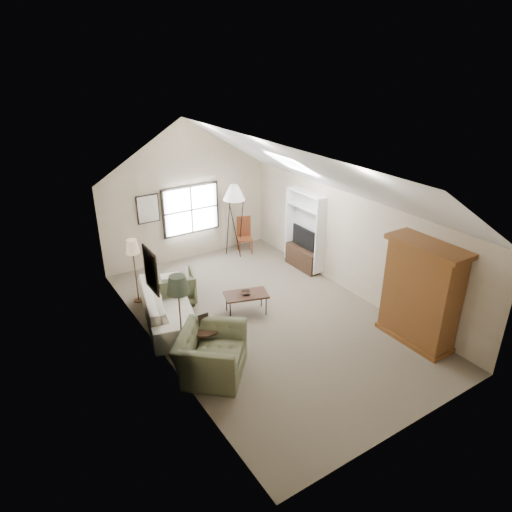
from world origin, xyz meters
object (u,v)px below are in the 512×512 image
coffee_table (246,304)px  side_table (205,341)px  sofa (168,305)px  armchair_far (177,287)px  side_chair (245,236)px  armoire (421,294)px  armchair_near (211,354)px

coffee_table → side_table: (-1.52, -0.90, 0.08)m
sofa → armchair_far: armchair_far is taller
sofa → armchair_far: 0.82m
sofa → side_chair: size_ratio=2.42×
armoire → side_chair: armoire is taller
armchair_far → side_chair: size_ratio=0.80×
armoire → sofa: size_ratio=0.84×
armoire → coffee_table: bearing=131.0°
coffee_table → sofa: bearing=156.5°
coffee_table → armchair_near: bearing=-138.8°
side_table → side_chair: (3.31, 3.87, 0.21)m
armchair_far → side_chair: (2.91, 1.61, 0.15)m
coffee_table → side_table: size_ratio=1.49×
coffee_table → side_table: 1.76m
armchair_far → coffee_table: size_ratio=0.88×
armchair_far → side_chair: 3.33m
side_table → armchair_far: bearing=80.2°
armoire → coffee_table: size_ratio=2.24×
armchair_far → side_table: 2.30m
side_chair → armchair_far: bearing=-129.4°
armchair_far → side_table: armchair_far is taller
armchair_near → side_chair: side_chair is taller
side_chair → coffee_table: bearing=-99.3°
coffee_table → side_chair: (1.79, 2.97, 0.29)m
armoire → sofa: bearing=139.1°
armoire → side_chair: 5.85m
sofa → side_chair: (3.41, 2.27, 0.16)m
armchair_near → side_chair: bearing=3.1°
side_chair → armchair_near: bearing=-106.2°
coffee_table → side_table: side_table is taller
armchair_near → side_chair: 5.64m
sofa → armchair_near: armchair_near is taller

